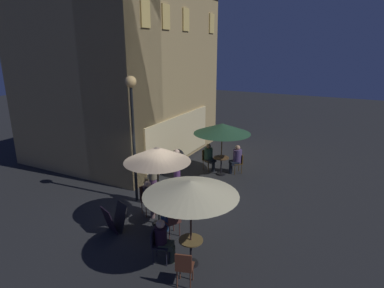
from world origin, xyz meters
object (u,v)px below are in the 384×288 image
(patio_umbrella_0, at_px, (157,155))
(patron_standing_6, at_px, (153,180))
(cafe_chair_3, at_px, (184,266))
(menu_sandwich_board, at_px, (115,218))
(patio_umbrella_1, at_px, (191,188))
(patio_umbrella_2, at_px, (222,129))
(cafe_chair_4, at_px, (239,161))
(patron_seated_0, at_px, (170,213))
(cafe_table_0, at_px, (159,209))
(patron_seated_2, at_px, (163,238))
(patron_standing_5, at_px, (177,169))
(patron_seated_4, at_px, (209,155))
(cafe_chair_2, at_px, (158,242))
(patron_seated_3, at_px, (236,157))
(cafe_chair_0, at_px, (173,219))
(cafe_chair_1, at_px, (147,197))
(cafe_table_2, at_px, (221,163))
(cafe_table_1, at_px, (191,248))
(cafe_chair_5, at_px, (207,158))
(street_lamp_near_corner, at_px, (132,109))
(patron_seated_1, at_px, (149,196))

(patio_umbrella_0, distance_m, patron_standing_6, 1.96)
(cafe_chair_3, bearing_deg, menu_sandwich_board, 52.82)
(patio_umbrella_1, height_order, patio_umbrella_2, patio_umbrella_1)
(patio_umbrella_2, xyz_separation_m, patron_standing_6, (-3.64, 1.08, -1.13))
(cafe_chair_4, bearing_deg, menu_sandwich_board, 33.35)
(patron_seated_0, bearing_deg, cafe_table_0, 0.00)
(patio_umbrella_1, height_order, patron_seated_2, patio_umbrella_1)
(cafe_table_0, height_order, patron_standing_5, patron_standing_5)
(patron_seated_4, bearing_deg, cafe_chair_2, -59.56)
(menu_sandwich_board, bearing_deg, patron_seated_3, 6.56)
(cafe_chair_4, xyz_separation_m, patron_seated_3, (-0.08, 0.10, 0.20))
(patron_seated_4, bearing_deg, cafe_chair_0, -59.08)
(patio_umbrella_1, xyz_separation_m, cafe_chair_1, (1.71, 2.52, -1.54))
(cafe_table_2, height_order, patio_umbrella_1, patio_umbrella_1)
(cafe_chair_2, height_order, patron_seated_0, patron_seated_0)
(cafe_table_0, distance_m, cafe_chair_0, 0.86)
(cafe_table_1, bearing_deg, patron_seated_0, 50.81)
(patio_umbrella_2, xyz_separation_m, cafe_chair_1, (-4.27, 0.91, -1.47))
(menu_sandwich_board, xyz_separation_m, cafe_chair_0, (0.54, -1.71, 0.14))
(cafe_chair_5, bearing_deg, patio_umbrella_1, -51.15)
(menu_sandwich_board, xyz_separation_m, patio_umbrella_2, (5.65, -1.13, 1.63))
(cafe_chair_5, distance_m, patron_seated_4, 0.19)
(street_lamp_near_corner, distance_m, cafe_chair_1, 2.96)
(cafe_chair_3, distance_m, patron_standing_6, 4.29)
(street_lamp_near_corner, relative_size, menu_sandwich_board, 5.34)
(cafe_table_1, xyz_separation_m, patron_seated_0, (0.94, 1.15, 0.23))
(cafe_table_2, relative_size, patron_standing_6, 0.44)
(cafe_table_0, relative_size, patron_standing_6, 0.41)
(cafe_chair_3, relative_size, patron_seated_0, 0.73)
(cafe_table_2, bearing_deg, cafe_chair_4, -49.10)
(patron_standing_6, bearing_deg, patron_seated_1, 124.98)
(patio_umbrella_0, xyz_separation_m, patron_standing_5, (2.52, 0.79, -1.47))
(cafe_chair_5, xyz_separation_m, patron_seated_2, (-6.46, -1.73, 0.12))
(cafe_table_1, bearing_deg, cafe_chair_4, 8.67)
(cafe_table_1, bearing_deg, cafe_table_2, 15.07)
(cafe_table_2, relative_size, patron_standing_5, 0.48)
(patio_umbrella_2, height_order, cafe_chair_3, patio_umbrella_2)
(patio_umbrella_0, relative_size, cafe_chair_3, 2.76)
(cafe_chair_3, bearing_deg, cafe_table_2, -1.31)
(cafe_table_0, relative_size, patron_seated_3, 0.58)
(patio_umbrella_1, relative_size, patron_standing_6, 1.31)
(cafe_chair_5, relative_size, patron_seated_4, 0.76)
(patio_umbrella_0, distance_m, patron_standing_5, 3.02)
(cafe_chair_1, height_order, patron_standing_6, patron_standing_6)
(cafe_table_0, xyz_separation_m, patron_seated_1, (0.34, 0.61, 0.16))
(menu_sandwich_board, relative_size, cafe_chair_3, 0.91)
(cafe_table_1, height_order, patron_standing_5, patron_standing_5)
(patio_umbrella_0, distance_m, cafe_chair_1, 1.92)
(cafe_chair_5, bearing_deg, cafe_chair_0, -57.85)
(cafe_chair_2, bearing_deg, patron_seated_1, 110.91)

